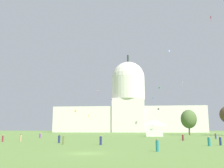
# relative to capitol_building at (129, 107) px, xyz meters

# --- Properties ---
(ground_plane) EXTENTS (800.00, 800.00, 0.00)m
(ground_plane) POSITION_rel_capitol_building_xyz_m (1.97, -193.67, -22.03)
(ground_plane) COLOR olive
(capitol_building) EXTENTS (128.85, 29.17, 69.23)m
(capitol_building) POSITION_rel_capitol_building_xyz_m (0.00, 0.00, 0.00)
(capitol_building) COLOR silver
(capitol_building) RESTS_ON ground_plane
(event_tent) EXTENTS (7.06, 5.73, 6.44)m
(event_tent) POSITION_rel_capitol_building_xyz_m (14.41, -123.86, -18.78)
(event_tent) COLOR white
(event_tent) RESTS_ON ground_plane
(tree_east_mid) EXTENTS (9.84, 9.33, 11.93)m
(tree_east_mid) POSITION_rel_capitol_building_xyz_m (32.26, -98.72, -14.54)
(tree_east_mid) COLOR brown
(tree_east_mid) RESTS_ON ground_plane
(person_maroon_lawn_far_left) EXTENTS (0.42, 0.42, 1.66)m
(person_maroon_lawn_far_left) POSITION_rel_capitol_building_xyz_m (31.94, -141.07, -21.26)
(person_maroon_lawn_far_left) COLOR maroon
(person_maroon_lawn_far_left) RESTS_ON ground_plane
(person_tan_edge_west) EXTENTS (0.42, 0.42, 1.75)m
(person_tan_edge_west) POSITION_rel_capitol_building_xyz_m (-18.35, -167.93, -21.21)
(person_tan_edge_west) COLOR tan
(person_tan_edge_west) RESTS_ON ground_plane
(person_maroon_edge_east) EXTENTS (0.50, 0.50, 1.59)m
(person_maroon_edge_east) POSITION_rel_capitol_building_xyz_m (19.06, -158.83, -21.32)
(person_maroon_edge_east) COLOR maroon
(person_maroon_edge_east) RESTS_ON ground_plane
(person_purple_back_right) EXTENTS (0.65, 0.65, 1.56)m
(person_purple_back_right) POSITION_rel_capitol_building_xyz_m (-23.00, -144.52, -21.34)
(person_purple_back_right) COLOR #703D93
(person_purple_back_right) RESTS_ON ground_plane
(person_navy_mid_left) EXTENTS (0.58, 0.58, 1.73)m
(person_navy_mid_left) POSITION_rel_capitol_building_xyz_m (1.37, -177.79, -21.24)
(person_navy_mid_left) COLOR navy
(person_navy_mid_left) RESTS_ON ground_plane
(person_maroon_back_left) EXTENTS (0.50, 0.50, 1.60)m
(person_maroon_back_left) POSITION_rel_capitol_building_xyz_m (-22.16, -168.77, -21.29)
(person_maroon_back_left) COLOR maroon
(person_maroon_back_left) RESTS_ON ground_plane
(person_navy_mid_center) EXTENTS (0.51, 0.51, 1.64)m
(person_navy_mid_center) POSITION_rel_capitol_building_xyz_m (22.45, -176.88, -21.28)
(person_navy_mid_center) COLOR navy
(person_navy_mid_center) RESTS_ON ground_plane
(person_olive_near_tent) EXTENTS (0.42, 0.42, 1.67)m
(person_olive_near_tent) POSITION_rel_capitol_building_xyz_m (-5.68, -177.28, -21.25)
(person_olive_near_tent) COLOR olive
(person_olive_near_tent) RESTS_ON ground_plane
(person_teal_deep_crowd) EXTENTS (0.51, 0.51, 1.64)m
(person_teal_deep_crowd) POSITION_rel_capitol_building_xyz_m (20.01, -178.81, -21.29)
(person_teal_deep_crowd) COLOR #1E757A
(person_teal_deep_crowd) RESTS_ON ground_plane
(person_navy_front_left) EXTENTS (0.65, 0.65, 1.72)m
(person_navy_front_left) POSITION_rel_capitol_building_xyz_m (-8.03, -172.35, -21.25)
(person_navy_front_left) COLOR navy
(person_navy_front_left) RESTS_ON ground_plane
(person_teal_mid_right) EXTENTS (0.39, 0.39, 1.62)m
(person_teal_mid_right) POSITION_rel_capitol_building_xyz_m (10.52, -190.40, -21.29)
(person_teal_mid_right) COLOR #1E757A
(person_teal_mid_right) RESTS_ON ground_plane
(person_denim_lawn_far_right) EXTENTS (0.53, 0.53, 1.50)m
(person_denim_lawn_far_right) POSITION_rel_capitol_building_xyz_m (29.97, -148.35, -21.35)
(person_denim_lawn_far_right) COLOR #3D5684
(person_denim_lawn_far_right) RESTS_ON ground_plane
(kite_pink_mid) EXTENTS (1.64, 1.23, 2.27)m
(kite_pink_mid) POSITION_rel_capitol_building_xyz_m (-7.90, -121.44, -3.93)
(kite_pink_mid) COLOR pink
(kite_white_high) EXTENTS (0.51, 0.96, 3.65)m
(kite_white_high) POSITION_rel_capitol_building_xyz_m (41.34, -33.33, 15.13)
(kite_white_high) COLOR white
(kite_violet_mid) EXTENTS (1.15, 1.12, 1.16)m
(kite_violet_mid) POSITION_rel_capitol_building_xyz_m (-8.40, -64.01, -0.62)
(kite_violet_mid) COLOR purple
(kite_gold_low) EXTENTS (0.84, 0.86, 2.99)m
(kite_gold_low) POSITION_rel_capitol_building_xyz_m (-28.76, -36.50, -9.48)
(kite_gold_low) COLOR gold
(kite_turquoise_mid) EXTENTS (1.08, 1.08, 2.29)m
(kite_turquoise_mid) POSITION_rel_capitol_building_xyz_m (19.83, -33.11, 3.71)
(kite_turquoise_mid) COLOR teal
(kite_black_low) EXTENTS (1.28, 1.30, 1.17)m
(kite_black_low) POSITION_rel_capitol_building_xyz_m (22.34, -45.66, -5.55)
(kite_black_low) COLOR black
(kite_blue_high) EXTENTS (0.73, 0.64, 1.18)m
(kite_blue_high) POSITION_rel_capitol_building_xyz_m (25.22, -92.90, 21.34)
(kite_blue_high) COLOR blue
(kite_red_high) EXTENTS (0.32, 0.63, 2.48)m
(kite_red_high) POSITION_rel_capitol_building_xyz_m (39.05, -121.19, 26.45)
(kite_red_high) COLOR red
(kite_orange_low) EXTENTS (1.12, 0.77, 3.82)m
(kite_orange_low) POSITION_rel_capitol_building_xyz_m (-34.89, -51.76, -7.36)
(kite_orange_low) COLOR orange
(kite_green_mid) EXTENTS (1.42, 1.44, 3.38)m
(kite_green_mid) POSITION_rel_capitol_building_xyz_m (24.75, -31.06, 11.63)
(kite_green_mid) COLOR green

